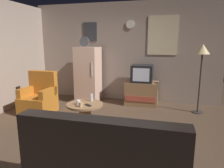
{
  "coord_description": "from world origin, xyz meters",
  "views": [
    {
      "loc": [
        1.18,
        -3.29,
        1.64
      ],
      "look_at": [
        0.07,
        0.9,
        0.75
      ],
      "focal_mm": 33.17,
      "sensor_mm": 36.0,
      "label": 1
    }
  ],
  "objects": [
    {
      "name": "mug_ceramic_tan",
      "position": [
        -0.33,
        0.13,
        0.49
      ],
      "size": [
        0.08,
        0.08,
        0.09
      ],
      "primitive_type": "cylinder",
      "color": "tan",
      "rests_on": "coffee_table"
    },
    {
      "name": "remote_control",
      "position": [
        -0.22,
        0.24,
        0.46
      ],
      "size": [
        0.15,
        0.11,
        0.02
      ],
      "primitive_type": "cube",
      "rotation": [
        0.0,
        0.0,
        -0.52
      ],
      "color": "black",
      "rests_on": "coffee_table"
    },
    {
      "name": "coffee_table",
      "position": [
        -0.33,
        0.34,
        0.22
      ],
      "size": [
        0.72,
        0.72,
        0.45
      ],
      "color": "#8E6642",
      "rests_on": "ground_plane"
    },
    {
      "name": "fridge",
      "position": [
        -0.88,
        1.96,
        0.75
      ],
      "size": [
        0.6,
        0.62,
        1.77
      ],
      "color": "beige",
      "rests_on": "ground_plane"
    },
    {
      "name": "couch",
      "position": [
        0.59,
        -1.3,
        0.31
      ],
      "size": [
        1.7,
        0.8,
        0.92
      ],
      "color": "black",
      "rests_on": "ground_plane"
    },
    {
      "name": "tv_stand",
      "position": [
        0.58,
        2.02,
        0.31
      ],
      "size": [
        0.84,
        0.53,
        0.61
      ],
      "color": "#8E6642",
      "rests_on": "ground_plane"
    },
    {
      "name": "wine_glass",
      "position": [
        -0.27,
        0.55,
        0.52
      ],
      "size": [
        0.05,
        0.05,
        0.15
      ],
      "primitive_type": "cylinder",
      "color": "silver",
      "rests_on": "coffee_table"
    },
    {
      "name": "wall_with_art",
      "position": [
        0.01,
        2.45,
        1.35
      ],
      "size": [
        5.2,
        0.12,
        2.69
      ],
      "color": "gray",
      "rests_on": "ground_plane"
    },
    {
      "name": "armchair",
      "position": [
        -1.66,
        0.78,
        0.34
      ],
      "size": [
        0.68,
        0.68,
        0.96
      ],
      "color": "#B2661E",
      "rests_on": "ground_plane"
    },
    {
      "name": "ground_plane",
      "position": [
        0.0,
        0.0,
        0.0
      ],
      "size": [
        12.0,
        12.0,
        0.0
      ],
      "primitive_type": "plane",
      "color": "#4C3828"
    },
    {
      "name": "mug_ceramic_white",
      "position": [
        -0.43,
        0.25,
        0.49
      ],
      "size": [
        0.08,
        0.08,
        0.09
      ],
      "primitive_type": "cylinder",
      "color": "silver",
      "rests_on": "coffee_table"
    },
    {
      "name": "standing_lamp",
      "position": [
        1.94,
        1.71,
        1.36
      ],
      "size": [
        0.32,
        0.32,
        1.59
      ],
      "color": "#332D28",
      "rests_on": "ground_plane"
    },
    {
      "name": "crt_tv",
      "position": [
        0.59,
        2.02,
        0.83
      ],
      "size": [
        0.54,
        0.51,
        0.44
      ],
      "color": "black",
      "rests_on": "tv_stand"
    }
  ]
}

